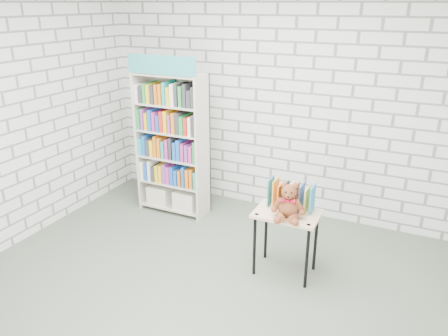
% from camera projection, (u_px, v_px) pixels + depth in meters
% --- Properties ---
extents(ground, '(4.50, 4.50, 0.00)m').
position_uv_depth(ground, '(198.00, 288.00, 4.17)').
color(ground, '#515A4C').
rests_on(ground, ground).
extents(room_shell, '(4.52, 4.02, 2.81)m').
position_uv_depth(room_shell, '(193.00, 104.00, 3.53)').
color(room_shell, silver).
rests_on(room_shell, ground).
extents(bookshelf, '(0.89, 0.35, 2.00)m').
position_uv_depth(bookshelf, '(172.00, 143.00, 5.42)').
color(bookshelf, beige).
rests_on(bookshelf, ground).
extents(display_table, '(0.62, 0.44, 0.67)m').
position_uv_depth(display_table, '(287.00, 221.00, 4.22)').
color(display_table, '#DBB783').
rests_on(display_table, ground).
extents(table_books, '(0.43, 0.20, 0.26)m').
position_uv_depth(table_books, '(291.00, 196.00, 4.22)').
color(table_books, teal).
rests_on(table_books, display_table).
extents(teddy_bear, '(0.31, 0.30, 0.34)m').
position_uv_depth(teddy_bear, '(288.00, 204.00, 4.04)').
color(teddy_bear, maroon).
rests_on(teddy_bear, display_table).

